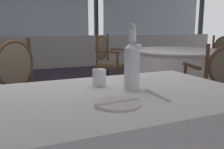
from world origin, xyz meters
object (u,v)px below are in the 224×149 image
Objects in this scene: side_plate at (117,103)px; wine_glass at (135,55)px; dining_chair_1_1 at (109,59)px; dining_chair_1_2 at (219,80)px; water_bottle at (132,64)px; dining_chair_2_1 at (7,82)px; dining_chair_1_0 at (219,58)px; water_tumbler at (99,78)px.

wine_glass is (0.30, 0.40, 0.14)m from side_plate.
dining_chair_1_2 is at bearing -29.97° from dining_chair_1_1.
dining_chair_1_2 is at bearing 27.61° from water_bottle.
side_plate is 0.21× the size of dining_chair_1_2.
wine_glass is at bearing 170.14° from dining_chair_2_1.
dining_chair_1_0 is at bearing 35.92° from water_bottle.
dining_chair_1_1 is 1.05× the size of dining_chair_1_2.
water_bottle is 3.65× the size of water_tumbler.
wine_glass is at bearing 21.59° from dining_chair_1_0.
water_bottle reaches higher than side_plate.
side_plate is 0.20× the size of dining_chair_1_0.
dining_chair_1_0 reaches higher than side_plate.
dining_chair_2_1 reaches higher than side_plate.
wine_glass is 2.53m from dining_chair_1_1.
dining_chair_1_0 is at bearing 36.86° from side_plate.
dining_chair_2_1 is (-1.95, 0.67, 0.02)m from dining_chair_1_2.
water_bottle is at bearing 49.31° from side_plate.
water_bottle is 3.42m from dining_chair_1_0.
wine_glass is at bearing 57.34° from water_bottle.
water_tumbler is at bearing -164.91° from wine_glass.
side_plate is 0.89× the size of wine_glass.
dining_chair_2_1 reaches higher than dining_chair_1_1.
water_tumbler is 1.36m from dining_chair_2_1.
water_bottle reaches higher than water_tumbler.
dining_chair_1_2 is at bearing 22.67° from wine_glass.
dining_chair_1_2 is at bearing 30.05° from dining_chair_1_0.
water_tumbler is 1.64m from dining_chair_1_2.
dining_chair_1_0 is 1.88m from dining_chair_1_1.
wine_glass is 0.22× the size of dining_chair_2_1.
dining_chair_1_0 is (2.88, 1.87, -0.23)m from water_tumbler.
dining_chair_1_1 is at bearing 69.29° from water_bottle.
water_tumbler is 2.67m from dining_chair_1_1.
water_bottle is at bearing -63.48° from dining_chair_1_1.
water_bottle is at bearing 134.84° from dining_chair_1_2.
water_bottle is at bearing 23.14° from dining_chair_1_0.
dining_chair_1_0 is (2.93, 2.20, -0.19)m from side_plate.
water_tumbler is 0.10× the size of dining_chair_1_0.
water_bottle is 0.24m from wine_glass.
water_bottle is 0.34× the size of dining_chair_1_1.
dining_chair_1_2 is (1.55, 0.92, -0.22)m from side_plate.
dining_chair_1_2 is (1.51, 0.59, -0.26)m from water_tumbler.
dining_chair_1_1 is (-1.79, 0.56, 0.01)m from dining_chair_1_0.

